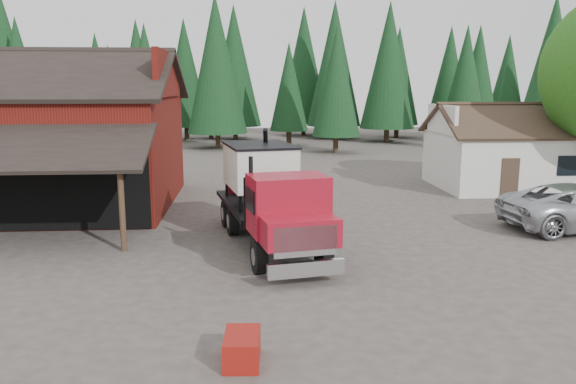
{
  "coord_description": "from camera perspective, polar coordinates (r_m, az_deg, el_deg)",
  "views": [
    {
      "loc": [
        -1.43,
        -16.45,
        5.43
      ],
      "look_at": [
        -0.01,
        2.86,
        1.8
      ],
      "focal_mm": 35.0,
      "sensor_mm": 36.0,
      "label": 1
    }
  ],
  "objects": [
    {
      "name": "ground",
      "position": [
        17.38,
        0.73,
        -7.59
      ],
      "size": [
        120.0,
        120.0,
        0.0
      ],
      "primitive_type": "plane",
      "color": "#433B35",
      "rests_on": "ground"
    },
    {
      "name": "red_barn",
      "position": [
        28.17,
        -24.11,
        4.11
      ],
      "size": [
        12.8,
        13.63,
        7.18
      ],
      "color": "#611610",
      "rests_on": "ground"
    },
    {
      "name": "farmhouse",
      "position": [
        33.01,
        21.78,
        3.31
      ],
      "size": [
        8.6,
        6.42,
        4.65
      ],
      "color": "silver",
      "rests_on": "ground"
    },
    {
      "name": "conifer_backdrop",
      "position": [
        58.72,
        -2.81,
        5.3
      ],
      "size": [
        76.0,
        16.0,
        16.0
      ],
      "primitive_type": null,
      "color": "black",
      "rests_on": "ground"
    },
    {
      "name": "near_pine_b",
      "position": [
        47.04,
        4.97,
        11.14
      ],
      "size": [
        3.96,
        3.96,
        10.4
      ],
      "color": "#382619",
      "rests_on": "ground"
    },
    {
      "name": "near_pine_c",
      "position": [
        48.51,
        25.2,
        11.36
      ],
      "size": [
        4.84,
        4.84,
        12.4
      ],
      "color": "#382619",
      "rests_on": "ground"
    },
    {
      "name": "near_pine_d",
      "position": [
        50.55,
        -7.3,
        12.76
      ],
      "size": [
        5.28,
        5.28,
        13.4
      ],
      "color": "#382619",
      "rests_on": "ground"
    },
    {
      "name": "feed_truck",
      "position": [
        19.27,
        -1.92,
        -0.13
      ],
      "size": [
        3.94,
        8.99,
        3.93
      ],
      "rotation": [
        0.0,
        0.0,
        0.19
      ],
      "color": "black",
      "rests_on": "ground"
    },
    {
      "name": "equip_box",
      "position": [
        11.64,
        -4.68,
        -15.57
      ],
      "size": [
        0.76,
        1.14,
        0.6
      ],
      "primitive_type": "cube",
      "rotation": [
        0.0,
        0.0,
        -0.06
      ],
      "color": "maroon",
      "rests_on": "ground"
    }
  ]
}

